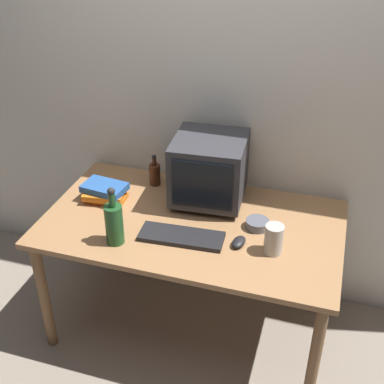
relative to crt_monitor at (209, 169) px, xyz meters
name	(u,v)px	position (x,y,z in m)	size (l,w,h in m)	color
ground_plane	(192,322)	(-0.03, -0.23, -0.93)	(6.00, 6.00, 0.00)	gray
back_wall	(219,95)	(-0.03, 0.27, 0.32)	(4.00, 0.08, 2.50)	silver
desk	(192,234)	(-0.03, -0.23, -0.27)	(1.55, 0.88, 0.74)	#9E7047
crt_monitor	(209,169)	(0.00, 0.00, 0.00)	(0.41, 0.41, 0.37)	#333338
keyboard	(181,237)	(-0.03, -0.39, -0.18)	(0.42, 0.15, 0.02)	black
computer_mouse	(239,242)	(0.25, -0.36, -0.17)	(0.06, 0.10, 0.04)	black
bottle_tall	(114,222)	(-0.33, -0.51, -0.08)	(0.09, 0.09, 0.31)	#1E4C23
bottle_short	(155,173)	(-0.34, 0.07, -0.12)	(0.06, 0.06, 0.19)	#472314
book_stack	(105,192)	(-0.55, -0.17, -0.14)	(0.25, 0.19, 0.10)	orange
cd_spindle	(257,224)	(0.31, -0.19, -0.17)	(0.12, 0.12, 0.04)	#595B66
metal_canister	(274,239)	(0.42, -0.36, -0.12)	(0.09, 0.09, 0.15)	#B7B2A8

